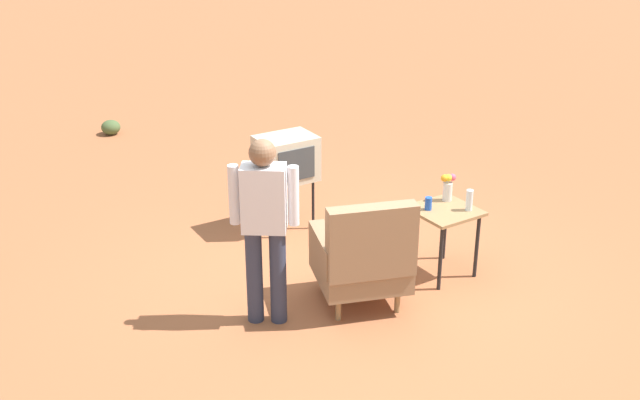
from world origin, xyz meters
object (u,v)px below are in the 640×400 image
Objects in this scene: bottle_short_clear at (469,200)px; soda_can_blue at (428,203)px; armchair at (364,256)px; side_table at (444,219)px; flower_vase at (448,186)px; person_standing at (265,221)px; tv_on_stand at (286,159)px.

bottle_short_clear is 1.64× the size of soda_can_blue.
bottle_short_clear is at bearing 177.59° from armchair.
flower_vase is at bearing -135.62° from side_table.
bottle_short_clear is (-0.17, 0.13, 0.20)m from side_table.
armchair is 1.21m from flower_vase.
flower_vase is (-0.15, -0.15, 0.25)m from side_table.
side_table is (-0.99, -0.08, 0.07)m from armchair.
person_standing reaches higher than soda_can_blue.
side_table is at bearing -38.59° from bottle_short_clear.
tv_on_stand is at bearing -67.36° from side_table.
tv_on_stand is 5.15× the size of bottle_short_clear.
person_standing is at bearing 54.09° from tv_on_stand.
soda_can_blue is at bearing -168.99° from armchair.
soda_can_blue is (-1.67, 0.10, -0.20)m from person_standing.
armchair is at bearing -2.41° from bottle_short_clear.
side_table is 0.29m from bottle_short_clear.
armchair is 0.65× the size of person_standing.
armchair is 1.83m from tv_on_stand.
armchair is at bearing 162.40° from person_standing.
bottle_short_clear is 0.38m from soda_can_blue.
flower_vase reaches higher than side_table.
person_standing is at bearing -0.76° from flower_vase.
flower_vase is (0.01, -0.28, 0.05)m from bottle_short_clear.
person_standing is 1.97m from flower_vase.
soda_can_blue is 0.46× the size of flower_vase.
person_standing is (0.82, -0.26, 0.44)m from armchair.
soda_can_blue is at bearing 13.30° from flower_vase.
flower_vase reaches higher than soda_can_blue.
armchair is 5.30× the size of bottle_short_clear.
armchair is at bearing 11.60° from flower_vase.
side_table is 0.23m from soda_can_blue.
tv_on_stand reaches higher than bottle_short_clear.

